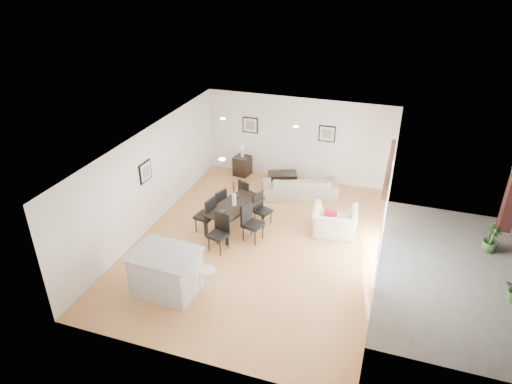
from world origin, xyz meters
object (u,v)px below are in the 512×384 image
(dining_chair_efar, at_px, (261,207))
(sofa, at_px, (300,186))
(dining_chair_wnear, at_px, (208,213))
(dining_chair_enear, at_px, (250,220))
(dining_chair_wfar, at_px, (219,202))
(dining_chair_foot, at_px, (246,193))
(kitchen_island, at_px, (166,272))
(coffee_table, at_px, (282,178))
(dining_chair_head, at_px, (220,230))
(side_table, at_px, (242,166))
(armchair, at_px, (335,222))
(bar_stool, at_px, (207,274))
(dining_table, at_px, (234,207))

(dining_chair_efar, bearing_deg, sofa, 2.19)
(dining_chair_wnear, xyz_separation_m, dining_chair_enear, (1.16, 0.04, 0.00))
(dining_chair_wfar, height_order, dining_chair_foot, dining_chair_foot)
(dining_chair_efar, height_order, kitchen_island, kitchen_island)
(dining_chair_efar, height_order, coffee_table, dining_chair_efar)
(dining_chair_head, distance_m, dining_chair_foot, 2.06)
(sofa, xyz_separation_m, side_table, (-2.17, 0.87, 0.00))
(armchair, xyz_separation_m, dining_chair_efar, (-1.99, -0.10, 0.13))
(dining_chair_efar, bearing_deg, armchair, -66.20)
(dining_chair_foot, bearing_deg, dining_chair_wnear, 96.19)
(dining_chair_wfar, bearing_deg, armchair, 117.39)
(bar_stool, bearing_deg, dining_table, 99.86)
(sofa, relative_size, dining_chair_efar, 2.50)
(dining_chair_enear, relative_size, dining_chair_efar, 1.16)
(dining_chair_wfar, bearing_deg, dining_table, 81.85)
(armchair, relative_size, dining_table, 0.61)
(sofa, height_order, kitchen_island, kitchen_island)
(coffee_table, bearing_deg, dining_chair_head, -117.53)
(dining_chair_head, bearing_deg, dining_chair_foot, 104.89)
(dining_table, bearing_deg, dining_chair_wnear, -125.79)
(armchair, bearing_deg, side_table, -43.61)
(dining_chair_wnear, xyz_separation_m, side_table, (-0.36, 3.61, -0.25))
(side_table, bearing_deg, dining_chair_enear, -66.98)
(dining_chair_enear, xyz_separation_m, dining_chair_head, (-0.56, -0.63, -0.03))
(armchair, height_order, bar_stool, bar_stool)
(armchair, distance_m, dining_chair_efar, 2.00)
(dining_chair_wfar, bearing_deg, dining_chair_head, 48.25)
(dining_table, distance_m, bar_stool, 2.92)
(side_table, xyz_separation_m, bar_stool, (1.44, -6.06, 0.35))
(dining_chair_wfar, xyz_separation_m, dining_chair_efar, (1.19, 0.06, 0.02))
(dining_chair_wfar, bearing_deg, dining_chair_foot, 163.85)
(dining_chair_wnear, bearing_deg, dining_chair_efar, 137.28)
(dining_chair_head, xyz_separation_m, dining_chair_foot, (-0.06, 2.06, -0.03))
(dining_chair_head, distance_m, bar_stool, 1.92)
(sofa, bearing_deg, dining_chair_enear, 56.18)
(dining_chair_efar, xyz_separation_m, dining_chair_foot, (-0.63, 0.59, 0.02))
(side_table, distance_m, bar_stool, 6.23)
(dining_chair_head, height_order, coffee_table, dining_chair_head)
(dining_chair_wnear, distance_m, coffee_table, 3.59)
(dining_chair_enear, bearing_deg, dining_chair_head, 153.53)
(dining_chair_wnear, distance_m, bar_stool, 2.68)
(dining_chair_efar, bearing_deg, dining_chair_wnear, 147.81)
(coffee_table, bearing_deg, dining_chair_wnear, -128.24)
(dining_chair_wfar, height_order, dining_chair_head, dining_chair_head)
(dining_table, height_order, side_table, dining_table)
(sofa, distance_m, dining_chair_wnear, 3.29)
(dining_table, bearing_deg, dining_chair_efar, 54.19)
(dining_chair_head, bearing_deg, dining_chair_wnear, 148.50)
(dining_chair_head, distance_m, kitchen_island, 1.92)
(dining_chair_head, bearing_deg, armchair, 44.74)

